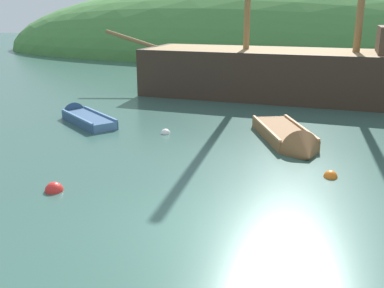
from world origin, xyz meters
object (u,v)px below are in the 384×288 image
object	(u,v)px
rowboat_outer_left	(289,141)
buoy_orange	(330,177)
buoy_white	(165,133)
buoy_red	(54,191)
rowboat_outer_right	(83,118)
sailing_ship	(305,80)

from	to	relation	value
rowboat_outer_left	buoy_orange	size ratio (longest dim) A/B	12.01
buoy_white	buoy_red	world-z (taller)	buoy_red
rowboat_outer_right	buoy_red	world-z (taller)	rowboat_outer_right
rowboat_outer_left	rowboat_outer_right	world-z (taller)	rowboat_outer_left
buoy_orange	sailing_ship	bearing A→B (deg)	96.31
rowboat_outer_left	buoy_white	bearing A→B (deg)	-113.81
rowboat_outer_right	buoy_orange	bearing A→B (deg)	-163.75
rowboat_outer_right	buoy_red	distance (m)	6.65
rowboat_outer_right	buoy_orange	xyz separation A→B (m)	(8.75, -3.40, -0.09)
buoy_red	buoy_orange	bearing A→B (deg)	23.81
rowboat_outer_right	buoy_red	xyz separation A→B (m)	(2.73, -6.06, -0.09)
sailing_ship	rowboat_outer_left	bearing A→B (deg)	92.29
sailing_ship	buoy_red	bearing A→B (deg)	71.73
rowboat_outer_left	buoy_red	distance (m)	7.08
rowboat_outer_right	buoy_orange	size ratio (longest dim) A/B	9.77
sailing_ship	rowboat_outer_right	world-z (taller)	sailing_ship
sailing_ship	buoy_red	world-z (taller)	sailing_ship
sailing_ship	buoy_white	distance (m)	8.57
sailing_ship	buoy_white	size ratio (longest dim) A/B	54.91
rowboat_outer_left	rowboat_outer_right	xyz separation A→B (m)	(-7.57, 0.89, -0.03)
rowboat_outer_left	buoy_orange	world-z (taller)	rowboat_outer_left
sailing_ship	rowboat_outer_left	xyz separation A→B (m)	(-0.07, -7.55, -0.73)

